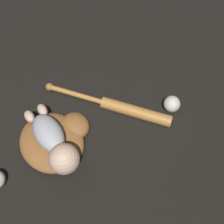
{
  "coord_description": "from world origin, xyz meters",
  "views": [
    {
      "loc": [
        0.57,
        -0.02,
        1.17
      ],
      "look_at": [
        -0.01,
        0.3,
        0.07
      ],
      "focal_mm": 50.0,
      "sensor_mm": 36.0,
      "label": 1
    }
  ],
  "objects": [
    {
      "name": "ground_plane",
      "position": [
        0.0,
        0.0,
        0.0
      ],
      "size": [
        6.0,
        6.0,
        0.0
      ],
      "primitive_type": "plane",
      "color": "black"
    },
    {
      "name": "baseball_bat",
      "position": [
        -0.03,
        0.36,
        0.03
      ],
      "size": [
        0.45,
        0.42,
        0.05
      ],
      "color": "#C6843D",
      "rests_on": "ground"
    },
    {
      "name": "baseball_glove",
      "position": [
        -0.02,
        0.04,
        0.04
      ],
      "size": [
        0.32,
        0.33,
        0.07
      ],
      "color": "#935B2D",
      "rests_on": "ground"
    },
    {
      "name": "baseball",
      "position": [
        0.06,
        0.55,
        0.04
      ],
      "size": [
        0.07,
        0.07,
        0.07
      ],
      "color": "silver",
      "rests_on": "ground"
    },
    {
      "name": "baby_figure",
      "position": [
        0.04,
        0.03,
        0.12
      ],
      "size": [
        0.34,
        0.12,
        0.11
      ],
      "color": "#B2B2B7",
      "rests_on": "baseball_glove"
    }
  ]
}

